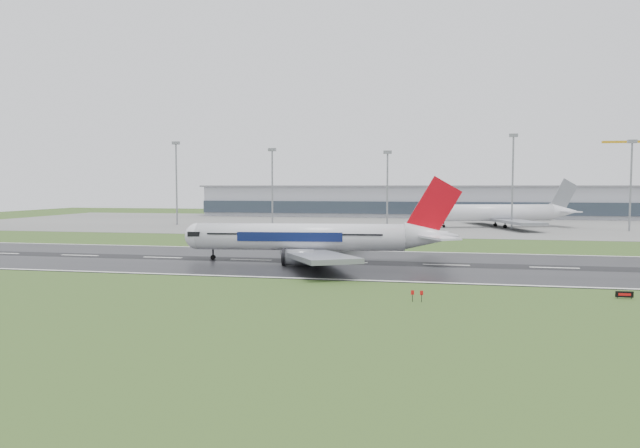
# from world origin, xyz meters

# --- Properties ---
(ground) EXTENTS (520.00, 520.00, 0.00)m
(ground) POSITION_xyz_m (0.00, 0.00, 0.00)
(ground) COLOR #2F4C1B
(ground) RESTS_ON ground
(runway) EXTENTS (400.00, 45.00, 0.10)m
(runway) POSITION_xyz_m (0.00, 0.00, 0.05)
(runway) COLOR black
(runway) RESTS_ON ground
(apron) EXTENTS (400.00, 130.00, 0.08)m
(apron) POSITION_xyz_m (0.00, 125.00, 0.04)
(apron) COLOR slate
(apron) RESTS_ON ground
(terminal) EXTENTS (240.00, 36.00, 15.00)m
(terminal) POSITION_xyz_m (0.00, 185.00, 7.50)
(terminal) COLOR #999BA4
(terminal) RESTS_ON ground
(main_airliner) EXTENTS (62.22, 59.85, 16.67)m
(main_airliner) POSITION_xyz_m (-25.66, 1.27, 8.43)
(main_airliner) COLOR silver
(main_airliner) RESTS_ON runway
(parked_airliner) EXTENTS (73.97, 71.27, 17.58)m
(parked_airliner) POSITION_xyz_m (20.78, 110.97, 8.87)
(parked_airliner) COLOR silver
(parked_airliner) RESTS_ON apron
(runway_sign) EXTENTS (2.30, 0.76, 1.04)m
(runway_sign) POSITION_xyz_m (23.66, -29.71, 0.52)
(runway_sign) COLOR black
(runway_sign) RESTS_ON ground
(floodmast_0) EXTENTS (0.64, 0.64, 31.90)m
(floodmast_0) POSITION_xyz_m (-103.61, 100.00, 15.95)
(floodmast_0) COLOR gray
(floodmast_0) RESTS_ON ground
(floodmast_1) EXTENTS (0.64, 0.64, 28.78)m
(floodmast_1) POSITION_xyz_m (-64.14, 100.00, 14.39)
(floodmast_1) COLOR gray
(floodmast_1) RESTS_ON ground
(floodmast_2) EXTENTS (0.64, 0.64, 27.33)m
(floodmast_2) POSITION_xyz_m (-20.09, 100.00, 13.66)
(floodmast_2) COLOR gray
(floodmast_2) RESTS_ON ground
(floodmast_3) EXTENTS (0.64, 0.64, 32.72)m
(floodmast_3) POSITION_xyz_m (24.09, 100.00, 16.36)
(floodmast_3) COLOR gray
(floodmast_3) RESTS_ON ground
(floodmast_4) EXTENTS (0.64, 0.64, 30.02)m
(floodmast_4) POSITION_xyz_m (62.66, 100.00, 15.01)
(floodmast_4) COLOR gray
(floodmast_4) RESTS_ON ground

